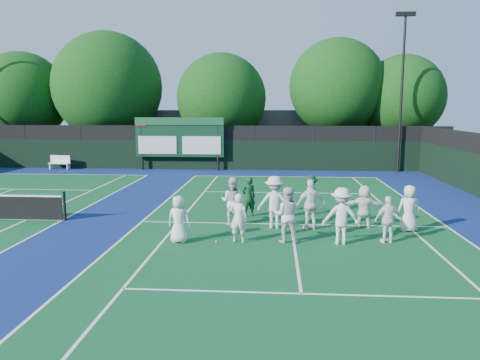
{
  "coord_description": "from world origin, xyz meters",
  "views": [
    {
      "loc": [
        -0.65,
        -15.5,
        4.15
      ],
      "look_at": [
        -2.0,
        3.0,
        1.3
      ],
      "focal_mm": 35.0,
      "sensor_mm": 36.0,
      "label": 1
    }
  ],
  "objects": [
    {
      "name": "ground",
      "position": [
        0.0,
        0.0,
        0.0
      ],
      "size": [
        120.0,
        120.0,
        0.0
      ],
      "primitive_type": "plane",
      "color": "#19340E",
      "rests_on": "ground"
    },
    {
      "name": "court_apron",
      "position": [
        -6.0,
        1.0,
        0.0
      ],
      "size": [
        34.0,
        32.0,
        0.01
      ],
      "primitive_type": "cube",
      "color": "navy",
      "rests_on": "ground"
    },
    {
      "name": "near_court",
      "position": [
        0.0,
        1.0,
        0.01
      ],
      "size": [
        11.05,
        23.85,
        0.01
      ],
      "color": "#104F25",
      "rests_on": "ground"
    },
    {
      "name": "back_fence",
      "position": [
        -6.0,
        16.0,
        1.36
      ],
      "size": [
        34.0,
        0.08,
        3.0
      ],
      "color": "black",
      "rests_on": "ground"
    },
    {
      "name": "scoreboard",
      "position": [
        -7.01,
        15.59,
        2.19
      ],
      "size": [
        6.0,
        0.21,
        3.55
      ],
      "color": "black",
      "rests_on": "ground"
    },
    {
      "name": "clubhouse",
      "position": [
        -2.0,
        24.0,
        2.0
      ],
      "size": [
        18.0,
        6.0,
        4.0
      ],
      "primitive_type": "cube",
      "color": "#57585C",
      "rests_on": "ground"
    },
    {
      "name": "light_pole_right",
      "position": [
        7.5,
        15.7,
        6.3
      ],
      "size": [
        1.2,
        0.3,
        10.12
      ],
      "color": "black",
      "rests_on": "ground"
    },
    {
      "name": "bench",
      "position": [
        -15.3,
        15.37,
        0.52
      ],
      "size": [
        1.56,
        0.66,
        0.96
      ],
      "color": "white",
      "rests_on": "ground"
    },
    {
      "name": "tree_a",
      "position": [
        -19.79,
        19.58,
        4.83
      ],
      "size": [
        6.83,
        6.83,
        8.43
      ],
      "color": "black",
      "rests_on": "ground"
    },
    {
      "name": "tree_b",
      "position": [
        -13.05,
        19.58,
        5.55
      ],
      "size": [
        8.14,
        8.14,
        9.83
      ],
      "color": "black",
      "rests_on": "ground"
    },
    {
      "name": "tree_c",
      "position": [
        -4.43,
        19.58,
        4.72
      ],
      "size": [
        6.6,
        6.6,
        8.2
      ],
      "color": "black",
      "rests_on": "ground"
    },
    {
      "name": "tree_d",
      "position": [
        4.03,
        19.58,
        5.54
      ],
      "size": [
        6.91,
        6.91,
        9.17
      ],
      "color": "black",
      "rests_on": "ground"
    },
    {
      "name": "tree_e",
      "position": [
        8.73,
        19.58,
        4.82
      ],
      "size": [
        6.02,
        6.02,
        7.99
      ],
      "color": "black",
      "rests_on": "ground"
    },
    {
      "name": "tennis_ball_0",
      "position": [
        -2.42,
        -1.48,
        0.03
      ],
      "size": [
        0.07,
        0.07,
        0.07
      ],
      "primitive_type": "sphere",
      "color": "#CBDC19",
      "rests_on": "ground"
    },
    {
      "name": "tennis_ball_1",
      "position": [
        1.92,
        3.76,
        0.03
      ],
      "size": [
        0.07,
        0.07,
        0.07
      ],
      "primitive_type": "sphere",
      "color": "#CBDC19",
      "rests_on": "ground"
    },
    {
      "name": "tennis_ball_2",
      "position": [
        1.67,
        0.2,
        0.03
      ],
      "size": [
        0.07,
        0.07,
        0.07
      ],
      "primitive_type": "sphere",
      "color": "#CBDC19",
      "rests_on": "ground"
    },
    {
      "name": "tennis_ball_4",
      "position": [
        0.83,
        2.28,
        0.03
      ],
      "size": [
        0.07,
        0.07,
        0.07
      ],
      "primitive_type": "sphere",
      "color": "#CBDC19",
      "rests_on": "ground"
    },
    {
      "name": "player_front_0",
      "position": [
        -3.57,
        -1.54,
        0.75
      ],
      "size": [
        0.79,
        0.57,
        1.49
      ],
      "primitive_type": "imported",
      "rotation": [
        0.0,
        0.0,
        3.0
      ],
      "color": "silver",
      "rests_on": "ground"
    },
    {
      "name": "player_front_1",
      "position": [
        -1.73,
        -1.37,
        0.78
      ],
      "size": [
        0.61,
        0.44,
        1.56
      ],
      "primitive_type": "imported",
      "rotation": [
        0.0,
        0.0,
        3.02
      ],
      "color": "white",
      "rests_on": "ground"
    },
    {
      "name": "player_front_2",
      "position": [
        -0.23,
        -1.24,
        0.87
      ],
      "size": [
        0.91,
        0.74,
        1.75
      ],
      "primitive_type": "imported",
      "rotation": [
        0.0,
        0.0,
        3.05
      ],
      "color": "silver",
      "rests_on": "ground"
    },
    {
      "name": "player_front_3",
      "position": [
        1.43,
        -1.34,
        0.88
      ],
      "size": [
        1.16,
        0.68,
        1.77
      ],
      "primitive_type": "imported",
      "rotation": [
        0.0,
        0.0,
        3.12
      ],
      "color": "white",
      "rests_on": "ground"
    },
    {
      "name": "player_front_4",
      "position": [
        2.9,
        -1.1,
        0.74
      ],
      "size": [
        0.93,
        0.55,
        1.49
      ],
      "primitive_type": "imported",
      "rotation": [
        0.0,
        0.0,
        3.37
      ],
      "color": "white",
      "rests_on": "ground"
    },
    {
      "name": "player_back_0",
      "position": [
        -2.12,
        0.85,
        0.86
      ],
      "size": [
        0.96,
        0.82,
        1.72
      ],
      "primitive_type": "imported",
      "rotation": [
        0.0,
        0.0,
        2.93
      ],
      "color": "silver",
      "rests_on": "ground"
    },
    {
      "name": "player_back_1",
      "position": [
        -0.61,
        0.47,
        0.92
      ],
      "size": [
        1.2,
        0.7,
        1.84
      ],
      "primitive_type": "imported",
      "rotation": [
        0.0,
        0.0,
        3.13
      ],
      "color": "silver",
      "rests_on": "ground"
    },
    {
      "name": "player_back_2",
      "position": [
        0.63,
        0.36,
        0.88
      ],
      "size": [
        1.11,
        0.71,
        1.76
      ],
      "primitive_type": "imported",
      "rotation": [
        0.0,
        0.0,
        3.44
      ],
      "color": "white",
      "rests_on": "ground"
    },
    {
      "name": "player_back_3",
      "position": [
        2.52,
        0.8,
        0.76
      ],
      "size": [
        1.45,
        0.64,
        1.51
      ],
      "primitive_type": "imported",
      "rotation": [
        0.0,
        0.0,
        3.0
      ],
      "color": "white",
      "rests_on": "ground"
    },
    {
      "name": "player_back_4",
      "position": [
        3.93,
        0.34,
        0.8
      ],
      "size": [
        0.81,
        0.56,
        1.6
      ],
      "primitive_type": "imported",
      "rotation": [
        0.0,
        0.0,
        3.21
      ],
      "color": "silver",
      "rests_on": "ground"
    },
    {
      "name": "coach_left",
      "position": [
        -1.61,
        2.18,
        0.77
      ],
      "size": [
        0.66,
        0.55,
        1.55
      ],
      "primitive_type": "imported",
      "rotation": [
        0.0,
        0.0,
        3.51
      ],
      "color": "#0F391C",
      "rests_on": "ground"
    },
    {
      "name": "coach_right",
      "position": [
        0.8,
        2.69,
        0.79
      ],
      "size": [
        1.15,
        0.88,
        1.58
      ],
      "primitive_type": "imported",
      "rotation": [
        0.0,
        0.0,
        2.82
      ],
      "color": "#0E341C",
      "rests_on": "ground"
    }
  ]
}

